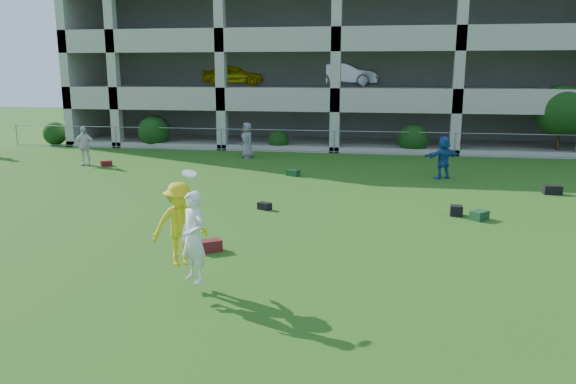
% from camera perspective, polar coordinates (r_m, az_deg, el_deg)
% --- Properties ---
extents(ground, '(100.00, 100.00, 0.00)m').
position_cam_1_polar(ground, '(10.81, -4.51, -10.58)').
color(ground, '#235114').
rests_on(ground, ground).
extents(bystander_b, '(1.08, 0.58, 1.75)m').
position_cam_1_polar(bystander_b, '(26.76, -19.99, 4.42)').
color(bystander_b, silver).
rests_on(bystander_b, ground).
extents(bystander_c, '(0.97, 0.99, 1.71)m').
position_cam_1_polar(bystander_c, '(27.43, -4.17, 5.27)').
color(bystander_c, slate).
rests_on(bystander_c, ground).
extents(bystander_d, '(1.60, 1.21, 1.68)m').
position_cam_1_polar(bystander_d, '(22.88, 15.51, 3.41)').
color(bystander_d, '#204E93').
rests_on(bystander_d, ground).
extents(bag_red_a, '(0.62, 0.56, 0.28)m').
position_cam_1_polar(bag_red_a, '(13.41, -7.97, -5.44)').
color(bag_red_a, '#501C0D').
rests_on(bag_red_a, ground).
extents(bag_black_b, '(0.47, 0.41, 0.22)m').
position_cam_1_polar(bag_black_b, '(17.23, -2.39, -1.43)').
color(bag_black_b, black).
rests_on(bag_black_b, ground).
extents(bag_green_c, '(0.59, 0.61, 0.26)m').
position_cam_1_polar(bag_green_c, '(16.96, 18.87, -2.25)').
color(bag_green_c, '#153A19').
rests_on(bag_green_c, ground).
extents(crate_d, '(0.37, 0.37, 0.30)m').
position_cam_1_polar(crate_d, '(17.23, 16.73, -1.82)').
color(crate_d, black).
rests_on(crate_d, ground).
extents(bag_black_e, '(0.62, 0.35, 0.30)m').
position_cam_1_polar(bag_black_e, '(21.39, 25.27, 0.20)').
color(bag_black_e, black).
rests_on(bag_black_e, ground).
extents(bag_red_f, '(0.52, 0.52, 0.24)m').
position_cam_1_polar(bag_red_f, '(26.31, -17.98, 2.78)').
color(bag_red_f, '#510E15').
rests_on(bag_red_f, ground).
extents(bag_green_g, '(0.58, 0.49, 0.25)m').
position_cam_1_polar(bag_green_g, '(22.71, 0.52, 1.96)').
color(bag_green_g, '#133517').
rests_on(bag_green_g, ground).
extents(frisbee_contest, '(1.48, 1.53, 2.01)m').
position_cam_1_polar(frisbee_contest, '(10.88, -10.58, -3.55)').
color(frisbee_contest, yellow).
rests_on(frisbee_contest, ground).
extents(parking_garage, '(30.00, 14.00, 12.00)m').
position_cam_1_polar(parking_garage, '(37.48, 6.06, 15.01)').
color(parking_garage, '#9E998C').
rests_on(parking_garage, ground).
extents(fence, '(36.06, 0.06, 1.20)m').
position_cam_1_polar(fence, '(28.98, 4.71, 5.15)').
color(fence, gray).
rests_on(fence, ground).
extents(shrub_row, '(34.38, 2.52, 3.50)m').
position_cam_1_polar(shrub_row, '(29.55, 13.83, 6.72)').
color(shrub_row, '#163D11').
rests_on(shrub_row, ground).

